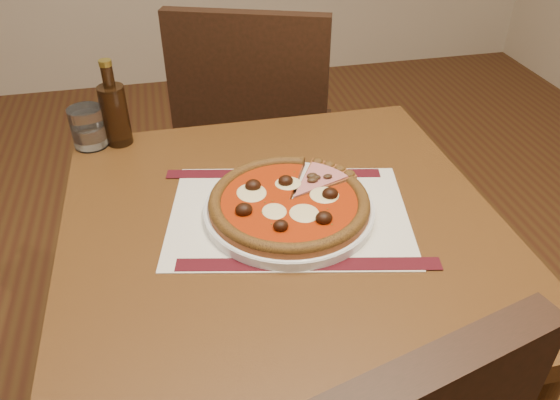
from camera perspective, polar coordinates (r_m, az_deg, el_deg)
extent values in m
cube|color=brown|center=(1.02, 0.24, -2.92)|extent=(0.80, 0.80, 0.04)
cylinder|color=brown|center=(1.53, -15.83, -7.58)|extent=(0.05, 0.05, 0.71)
cylinder|color=brown|center=(1.61, 9.72, -4.05)|extent=(0.05, 0.05, 0.71)
cube|color=black|center=(1.85, -1.99, 6.24)|extent=(0.57, 0.57, 0.04)
cylinder|color=black|center=(2.12, 4.08, 2.79)|extent=(0.04, 0.04, 0.44)
cylinder|color=black|center=(2.17, -6.06, 3.50)|extent=(0.04, 0.04, 0.44)
cylinder|color=black|center=(1.81, 3.19, -3.73)|extent=(0.04, 0.04, 0.44)
cylinder|color=black|center=(1.87, -8.59, -2.72)|extent=(0.04, 0.04, 0.44)
cube|color=black|center=(1.56, -3.39, 10.79)|extent=(0.43, 0.19, 0.47)
cube|color=silver|center=(1.02, 0.94, -1.52)|extent=(0.50, 0.40, 0.00)
cylinder|color=white|center=(1.01, 0.95, -1.07)|extent=(0.32, 0.32, 0.02)
cylinder|color=#965224|center=(1.01, 0.96, -0.38)|extent=(0.30, 0.30, 0.01)
torus|color=brown|center=(1.00, 0.96, -0.10)|extent=(0.30, 0.30, 0.02)
cylinder|color=#AD2708|center=(1.00, 0.96, -0.06)|extent=(0.25, 0.25, 0.00)
ellipsoid|color=beige|center=(1.04, 0.86, 1.75)|extent=(0.05, 0.04, 0.01)
ellipsoid|color=beige|center=(1.02, -3.32, 0.97)|extent=(0.05, 0.04, 0.01)
ellipsoid|color=beige|center=(0.97, -0.82, -1.21)|extent=(0.05, 0.04, 0.01)
ellipsoid|color=beige|center=(0.95, 3.64, -2.21)|extent=(0.05, 0.04, 0.01)
ellipsoid|color=beige|center=(1.01, 3.71, 0.53)|extent=(0.05, 0.04, 0.01)
ellipsoid|color=black|center=(1.04, 0.56, 2.64)|extent=(0.03, 0.03, 0.02)
ellipsoid|color=black|center=(1.03, -3.44, 2.16)|extent=(0.03, 0.03, 0.02)
ellipsoid|color=black|center=(0.97, -2.22, -0.10)|extent=(0.03, 0.03, 0.02)
ellipsoid|color=black|center=(0.92, 0.02, -2.39)|extent=(0.03, 0.03, 0.02)
ellipsoid|color=black|center=(0.96, 3.49, -0.72)|extent=(0.03, 0.03, 0.02)
ellipsoid|color=black|center=(1.01, 6.03, 1.18)|extent=(0.03, 0.03, 0.02)
ellipsoid|color=#3A2415|center=(1.04, 3.46, 1.59)|extent=(0.02, 0.01, 0.01)
ellipsoid|color=#3A2415|center=(1.07, 4.54, 2.63)|extent=(0.02, 0.01, 0.01)
ellipsoid|color=#3A2415|center=(1.04, 2.89, 1.86)|extent=(0.02, 0.01, 0.01)
ellipsoid|color=#3A2415|center=(1.08, 3.44, 3.02)|extent=(0.02, 0.01, 0.01)
cylinder|color=white|center=(1.29, -19.42, 7.18)|extent=(0.08, 0.08, 0.09)
cylinder|color=#361E0D|center=(1.27, -16.83, 8.46)|extent=(0.06, 0.06, 0.14)
cylinder|color=#361E0D|center=(1.24, -17.52, 12.03)|extent=(0.03, 0.03, 0.06)
cylinder|color=olive|center=(1.22, -17.81, 13.49)|extent=(0.03, 0.03, 0.01)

